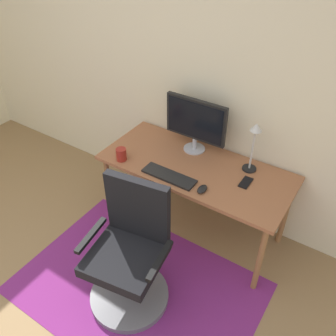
{
  "coord_description": "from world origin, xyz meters",
  "views": [
    {
      "loc": [
        1.53,
        -0.23,
        2.43
      ],
      "look_at": [
        0.37,
        1.54,
        0.8
      ],
      "focal_mm": 38.57,
      "sensor_mm": 36.0,
      "label": 1
    }
  ],
  "objects": [
    {
      "name": "wall_back",
      "position": [
        0.0,
        2.2,
        1.3
      ],
      "size": [
        6.0,
        0.1,
        2.6
      ],
      "primitive_type": "cube",
      "color": "beige",
      "rests_on": "ground"
    },
    {
      "name": "desk_lamp",
      "position": [
        0.84,
        1.98,
        0.97
      ],
      "size": [
        0.11,
        0.11,
        0.41
      ],
      "color": "black",
      "rests_on": "desk"
    },
    {
      "name": "area_rug",
      "position": [
        0.43,
        1.02,
        0.0
      ],
      "size": [
        1.79,
        1.24,
        0.01
      ],
      "primitive_type": "cube",
      "color": "#76246C",
      "rests_on": "ground"
    },
    {
      "name": "cell_phone",
      "position": [
        0.88,
        1.81,
        0.71
      ],
      "size": [
        0.07,
        0.14,
        0.01
      ],
      "primitive_type": "cube",
      "rotation": [
        0.0,
        0.0,
        0.02
      ],
      "color": "black",
      "rests_on": "desk"
    },
    {
      "name": "desk",
      "position": [
        0.47,
        1.79,
        0.64
      ],
      "size": [
        1.53,
        0.68,
        0.7
      ],
      "color": "#985C38",
      "rests_on": "ground"
    },
    {
      "name": "keyboard",
      "position": [
        0.37,
        1.56,
        0.71
      ],
      "size": [
        0.43,
        0.13,
        0.02
      ],
      "primitive_type": "cube",
      "color": "black",
      "rests_on": "desk"
    },
    {
      "name": "computer_mouse",
      "position": [
        0.65,
        1.56,
        0.72
      ],
      "size": [
        0.06,
        0.1,
        0.03
      ],
      "primitive_type": "ellipsoid",
      "color": "black",
      "rests_on": "desk"
    },
    {
      "name": "coffee_cup",
      "position": [
        -0.08,
        1.54,
        0.76
      ],
      "size": [
        0.08,
        0.08,
        0.1
      ],
      "primitive_type": "cylinder",
      "color": "maroon",
      "rests_on": "desk"
    },
    {
      "name": "office_chair",
      "position": [
        0.42,
        0.97,
        0.39
      ],
      "size": [
        0.61,
        0.58,
        0.99
      ],
      "rotation": [
        0.0,
        0.0,
        0.16
      ],
      "color": "slate",
      "rests_on": "ground"
    },
    {
      "name": "monitor",
      "position": [
        0.34,
        1.99,
        0.97
      ],
      "size": [
        0.53,
        0.18,
        0.46
      ],
      "color": "#B2B2B7",
      "rests_on": "desk"
    }
  ]
}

